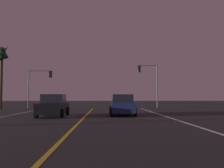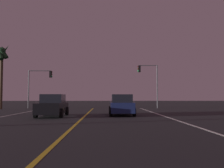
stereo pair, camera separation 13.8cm
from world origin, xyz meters
name	(u,v)px [view 1 (the left image)]	position (x,y,z in m)	size (l,w,h in m)	color
lane_edge_right	(195,126)	(6.19, 14.56, 0.00)	(0.16, 41.12, 0.01)	silver
lane_center_divider	(75,126)	(0.00, 14.56, 0.00)	(0.16, 41.12, 0.01)	gold
car_oncoming	(53,106)	(-2.42, 21.07, 0.82)	(2.02, 4.30, 1.70)	black
car_ahead_far	(122,105)	(2.93, 22.30, 0.82)	(2.02, 4.30, 1.70)	black
traffic_light_near_right	(148,76)	(7.35, 35.62, 4.24)	(2.72, 0.36, 5.77)	#4C4C51
traffic_light_near_left	(40,80)	(-7.02, 35.62, 3.75)	(3.20, 0.36, 5.02)	#4C4C51
palm_tree_left_far	(1,57)	(-11.12, 32.95, 6.35)	(2.07, 2.01, 8.10)	#473826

